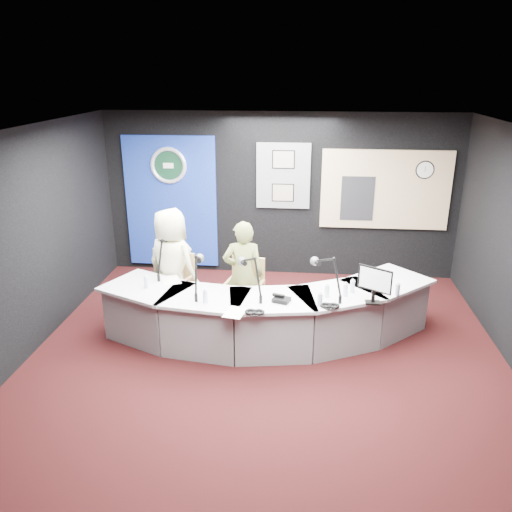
# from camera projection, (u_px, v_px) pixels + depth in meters

# --- Properties ---
(ground) EXTENTS (6.00, 6.00, 0.00)m
(ground) POSITION_uv_depth(u_px,v_px,m) (266.00, 361.00, 6.43)
(ground) COLOR black
(ground) RESTS_ON ground
(ceiling) EXTENTS (6.00, 6.00, 0.02)m
(ceiling) POSITION_uv_depth(u_px,v_px,m) (267.00, 133.00, 5.47)
(ceiling) COLOR silver
(ceiling) RESTS_ON ground
(wall_back) EXTENTS (6.00, 0.02, 2.80)m
(wall_back) POSITION_uv_depth(u_px,v_px,m) (280.00, 196.00, 8.76)
(wall_back) COLOR black
(wall_back) RESTS_ON ground
(wall_front) EXTENTS (6.00, 0.02, 2.80)m
(wall_front) POSITION_uv_depth(u_px,v_px,m) (229.00, 423.00, 3.15)
(wall_front) COLOR black
(wall_front) RESTS_ON ground
(wall_left) EXTENTS (0.02, 6.00, 2.80)m
(wall_left) POSITION_uv_depth(u_px,v_px,m) (20.00, 248.00, 6.22)
(wall_left) COLOR black
(wall_left) RESTS_ON ground
(broadcast_desk) EXTENTS (4.50, 1.90, 0.75)m
(broadcast_desk) POSITION_uv_depth(u_px,v_px,m) (265.00, 314.00, 6.82)
(broadcast_desk) COLOR silver
(broadcast_desk) RESTS_ON ground
(backdrop_panel) EXTENTS (1.60, 0.05, 2.30)m
(backdrop_panel) POSITION_uv_depth(u_px,v_px,m) (171.00, 202.00, 8.95)
(backdrop_panel) COLOR navy
(backdrop_panel) RESTS_ON wall_back
(agency_seal) EXTENTS (0.63, 0.07, 0.63)m
(agency_seal) POSITION_uv_depth(u_px,v_px,m) (168.00, 166.00, 8.69)
(agency_seal) COLOR silver
(agency_seal) RESTS_ON backdrop_panel
(seal_center) EXTENTS (0.48, 0.01, 0.48)m
(seal_center) POSITION_uv_depth(u_px,v_px,m) (168.00, 165.00, 8.70)
(seal_center) COLOR black
(seal_center) RESTS_ON backdrop_panel
(pinboard) EXTENTS (0.90, 0.04, 1.10)m
(pinboard) POSITION_uv_depth(u_px,v_px,m) (283.00, 176.00, 8.60)
(pinboard) COLOR slate
(pinboard) RESTS_ON wall_back
(framed_photo_upper) EXTENTS (0.34, 0.02, 0.27)m
(framed_photo_upper) POSITION_uv_depth(u_px,v_px,m) (283.00, 160.00, 8.48)
(framed_photo_upper) COLOR gray
(framed_photo_upper) RESTS_ON pinboard
(framed_photo_lower) EXTENTS (0.34, 0.02, 0.27)m
(framed_photo_lower) POSITION_uv_depth(u_px,v_px,m) (283.00, 193.00, 8.67)
(framed_photo_lower) COLOR gray
(framed_photo_lower) RESTS_ON pinboard
(booth_window_frame) EXTENTS (2.12, 0.06, 1.32)m
(booth_window_frame) POSITION_uv_depth(u_px,v_px,m) (385.00, 190.00, 8.52)
(booth_window_frame) COLOR tan
(booth_window_frame) RESTS_ON wall_back
(booth_glow) EXTENTS (2.00, 0.02, 1.20)m
(booth_glow) POSITION_uv_depth(u_px,v_px,m) (385.00, 190.00, 8.51)
(booth_glow) COLOR beige
(booth_glow) RESTS_ON booth_window_frame
(equipment_rack) EXTENTS (0.55, 0.02, 0.75)m
(equipment_rack) POSITION_uv_depth(u_px,v_px,m) (357.00, 199.00, 8.58)
(equipment_rack) COLOR black
(equipment_rack) RESTS_ON booth_window_frame
(wall_clock) EXTENTS (0.28, 0.01, 0.28)m
(wall_clock) POSITION_uv_depth(u_px,v_px,m) (425.00, 170.00, 8.32)
(wall_clock) COLOR white
(wall_clock) RESTS_ON booth_window_frame
(armchair_left) EXTENTS (0.70, 0.70, 0.97)m
(armchair_left) POSITION_uv_depth(u_px,v_px,m) (173.00, 287.00, 7.38)
(armchair_left) COLOR #A3814A
(armchair_left) RESTS_ON ground
(armchair_right) EXTENTS (0.64, 0.64, 0.96)m
(armchair_right) POSITION_uv_depth(u_px,v_px,m) (243.00, 294.00, 7.17)
(armchair_right) COLOR #A3814A
(armchair_right) RESTS_ON ground
(draped_jacket) EXTENTS (0.51, 0.26, 0.70)m
(draped_jacket) POSITION_uv_depth(u_px,v_px,m) (170.00, 272.00, 7.57)
(draped_jacket) COLOR slate
(draped_jacket) RESTS_ON armchair_left
(person_man) EXTENTS (0.95, 0.80, 1.65)m
(person_man) POSITION_uv_depth(u_px,v_px,m) (172.00, 265.00, 7.27)
(person_man) COLOR beige
(person_man) RESTS_ON ground
(person_woman) EXTENTS (0.58, 0.41, 1.54)m
(person_woman) POSITION_uv_depth(u_px,v_px,m) (243.00, 275.00, 7.07)
(person_woman) COLOR olive
(person_woman) RESTS_ON ground
(computer_monitor) EXTENTS (0.41, 0.28, 0.32)m
(computer_monitor) POSITION_uv_depth(u_px,v_px,m) (375.00, 279.00, 6.15)
(computer_monitor) COLOR black
(computer_monitor) RESTS_ON broadcast_desk
(desk_phone) EXTENTS (0.24, 0.22, 0.05)m
(desk_phone) POSITION_uv_depth(u_px,v_px,m) (281.00, 300.00, 6.29)
(desk_phone) COLOR black
(desk_phone) RESTS_ON broadcast_desk
(headphones_near) EXTENTS (0.21, 0.21, 0.04)m
(headphones_near) POSITION_uv_depth(u_px,v_px,m) (330.00, 306.00, 6.16)
(headphones_near) COLOR black
(headphones_near) RESTS_ON broadcast_desk
(headphones_far) EXTENTS (0.19, 0.19, 0.03)m
(headphones_far) POSITION_uv_depth(u_px,v_px,m) (255.00, 312.00, 5.99)
(headphones_far) COLOR black
(headphones_far) RESTS_ON broadcast_desk
(paper_stack) EXTENTS (0.34, 0.39, 0.00)m
(paper_stack) POSITION_uv_depth(u_px,v_px,m) (171.00, 280.00, 6.94)
(paper_stack) COLOR white
(paper_stack) RESTS_ON broadcast_desk
(notepad) EXTENTS (0.27, 0.35, 0.00)m
(notepad) POSITION_uv_depth(u_px,v_px,m) (235.00, 312.00, 6.02)
(notepad) COLOR white
(notepad) RESTS_ON broadcast_desk
(boom_mic_a) EXTENTS (0.21, 0.73, 0.60)m
(boom_mic_a) POSITION_uv_depth(u_px,v_px,m) (167.00, 253.00, 7.09)
(boom_mic_a) COLOR black
(boom_mic_a) RESTS_ON broadcast_desk
(boom_mic_b) EXTENTS (0.19, 0.74, 0.60)m
(boom_mic_b) POSITION_uv_depth(u_px,v_px,m) (198.00, 269.00, 6.50)
(boom_mic_b) COLOR black
(boom_mic_b) RESTS_ON broadcast_desk
(boom_mic_c) EXTENTS (0.42, 0.66, 0.60)m
(boom_mic_c) POSITION_uv_depth(u_px,v_px,m) (251.00, 272.00, 6.43)
(boom_mic_c) COLOR black
(boom_mic_c) RESTS_ON broadcast_desk
(boom_mic_d) EXTENTS (0.43, 0.65, 0.60)m
(boom_mic_d) POSITION_uv_depth(u_px,v_px,m) (327.00, 272.00, 6.42)
(boom_mic_d) COLOR black
(boom_mic_d) RESTS_ON broadcast_desk
(water_bottles) EXTENTS (3.28, 0.53, 0.18)m
(water_bottles) POSITION_uv_depth(u_px,v_px,m) (269.00, 290.00, 6.41)
(water_bottles) COLOR silver
(water_bottles) RESTS_ON broadcast_desk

